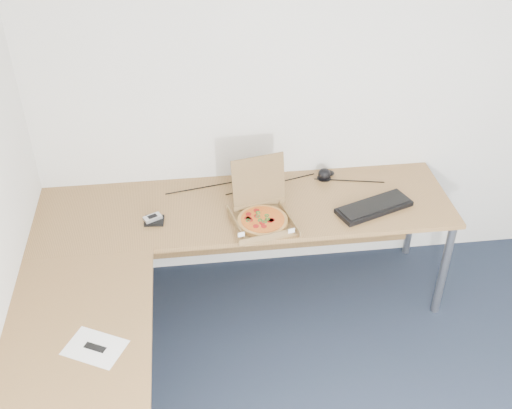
{
  "coord_description": "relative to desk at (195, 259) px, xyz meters",
  "views": [
    {
      "loc": [
        -0.81,
        -1.66,
        2.93
      ],
      "look_at": [
        -0.45,
        1.28,
        0.82
      ],
      "focal_mm": 43.98,
      "sensor_mm": 36.0,
      "label": 1
    }
  ],
  "objects": [
    {
      "name": "paper_sheet",
      "position": [
        -0.48,
        -0.6,
        0.03
      ],
      "size": [
        0.32,
        0.29,
        0.0
      ],
      "primitive_type": "cube",
      "rotation": [
        0.0,
        0.0,
        -0.48
      ],
      "color": "white",
      "rests_on": "desk"
    },
    {
      "name": "phone",
      "position": [
        -0.23,
        0.34,
        0.06
      ],
      "size": [
        0.12,
        0.09,
        0.02
      ],
      "primitive_type": "cube",
      "rotation": [
        0.0,
        0.0,
        0.47
      ],
      "color": "#B2B5BA",
      "rests_on": "wallet"
    },
    {
      "name": "desk",
      "position": [
        0.0,
        0.0,
        0.0
      ],
      "size": [
        2.5,
        2.2,
        0.73
      ],
      "color": "olive",
      "rests_on": "ground"
    },
    {
      "name": "drinking_glass",
      "position": [
        0.51,
        0.51,
        0.1
      ],
      "size": [
        0.08,
        0.08,
        0.13
      ],
      "primitive_type": "cylinder",
      "color": "silver",
      "rests_on": "desk"
    },
    {
      "name": "dome_speaker",
      "position": [
        0.86,
        0.67,
        0.07
      ],
      "size": [
        0.09,
        0.09,
        0.08
      ],
      "primitive_type": "ellipsoid",
      "color": "black",
      "rests_on": "desk"
    },
    {
      "name": "room_shell",
      "position": [
        0.82,
        -0.97,
        0.55
      ],
      "size": [
        3.5,
        3.5,
        2.5
      ],
      "primitive_type": null,
      "color": "silver",
      "rests_on": "ground"
    },
    {
      "name": "cable_bundle",
      "position": [
        0.51,
        0.64,
        0.03
      ],
      "size": [
        0.67,
        0.14,
        0.01
      ],
      "primitive_type": null,
      "rotation": [
        0.0,
        0.0,
        0.14
      ],
      "color": "black",
      "rests_on": "desk"
    },
    {
      "name": "keyboard",
      "position": [
        1.08,
        0.3,
        0.04
      ],
      "size": [
        0.49,
        0.32,
        0.03
      ],
      "primitive_type": "cube",
      "rotation": [
        0.0,
        0.0,
        0.36
      ],
      "color": "black",
      "rests_on": "desk"
    },
    {
      "name": "pizza_box",
      "position": [
        0.4,
        0.25,
        0.07
      ],
      "size": [
        0.32,
        0.38,
        0.33
      ],
      "rotation": [
        0.0,
        0.0,
        0.21
      ],
      "color": "olive",
      "rests_on": "desk"
    },
    {
      "name": "wallet",
      "position": [
        -0.22,
        0.33,
        0.04
      ],
      "size": [
        0.12,
        0.1,
        0.02
      ],
      "primitive_type": "cube",
      "rotation": [
        0.0,
        0.0,
        -0.09
      ],
      "color": "black",
      "rests_on": "desk"
    },
    {
      "name": "mouse",
      "position": [
        0.89,
        0.69,
        0.05
      ],
      "size": [
        0.11,
        0.08,
        0.03
      ],
      "primitive_type": "ellipsoid",
      "rotation": [
        0.0,
        0.0,
        0.16
      ],
      "color": "black",
      "rests_on": "desk"
    }
  ]
}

